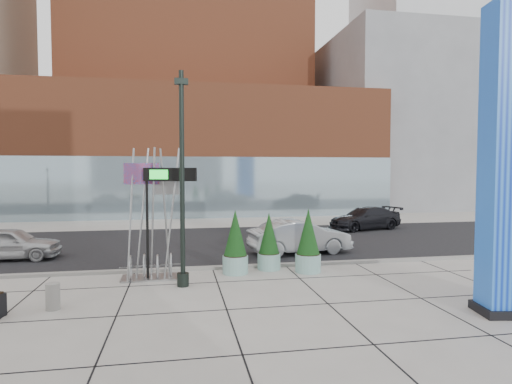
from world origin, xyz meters
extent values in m
plane|color=#9E9991|center=(0.00, 0.00, 0.00)|extent=(160.00, 160.00, 0.00)
cube|color=black|center=(0.00, 10.00, 0.01)|extent=(80.00, 12.00, 0.02)
cube|color=gray|center=(0.00, 4.00, 0.06)|extent=(80.00, 0.30, 0.12)
cube|color=#9F4E2E|center=(1.00, 27.00, 5.50)|extent=(34.00, 10.00, 11.00)
cube|color=#8CA5B2|center=(1.00, 22.20, 2.50)|extent=(34.00, 0.60, 5.00)
cube|color=slate|center=(26.00, 32.00, 9.00)|extent=(20.00, 18.00, 18.00)
cube|color=#B2B7BC|center=(36.00, 48.00, 27.50)|extent=(16.00, 16.00, 55.00)
cylinder|color=black|center=(-0.19, 1.71, 3.62)|extent=(0.16, 0.16, 7.24)
cylinder|color=black|center=(-0.19, 1.71, 0.23)|extent=(0.40, 0.40, 0.45)
cube|color=black|center=(-0.19, 1.71, 6.88)|extent=(0.46, 0.22, 0.20)
cube|color=#A5A7A9|center=(-1.32, 3.00, 0.03)|extent=(2.11, 1.09, 0.06)
cylinder|color=#A5A7A9|center=(-1.99, 2.81, 2.38)|extent=(0.07, 0.07, 4.76)
cylinder|color=#A5A7A9|center=(-1.61, 3.14, 2.38)|extent=(0.07, 0.07, 4.76)
cylinder|color=#A5A7A9|center=(-1.23, 2.90, 2.38)|extent=(0.07, 0.07, 4.76)
cylinder|color=#A5A7A9|center=(-0.80, 3.19, 2.38)|extent=(0.07, 0.07, 4.76)
cylinder|color=#A5A7A9|center=(-0.56, 2.76, 2.38)|extent=(0.07, 0.07, 4.76)
torus|color=#A5A7A9|center=(-2.04, 2.90, 0.46)|extent=(0.08, 0.87, 0.87)
torus|color=#A5A7A9|center=(-1.56, 3.10, 0.46)|extent=(0.08, 0.87, 0.87)
torus|color=#A5A7A9|center=(-1.08, 2.90, 0.46)|extent=(0.08, 0.87, 0.87)
torus|color=#A5A7A9|center=(-0.61, 3.10, 0.46)|extent=(0.08, 0.87, 0.87)
cube|color=red|center=(-1.61, 3.00, 3.81)|extent=(1.24, 0.18, 0.76)
cube|color=#A5A7A9|center=(-0.75, 3.10, 3.33)|extent=(0.95, 0.12, 0.57)
cylinder|color=gray|center=(-3.84, -0.08, 0.38)|extent=(0.39, 0.39, 0.75)
cylinder|color=black|center=(-1.42, 2.80, 1.99)|extent=(0.09, 0.09, 3.98)
cube|color=black|center=(-0.57, 2.80, 3.79)|extent=(1.87, 0.67, 0.47)
cube|color=#19D833|center=(-0.94, 2.70, 3.79)|extent=(0.64, 0.20, 0.33)
cylinder|color=#82AFA8|center=(4.60, 2.91, 0.35)|extent=(0.99, 0.99, 0.69)
cylinder|color=black|center=(4.60, 2.91, 0.69)|extent=(0.91, 0.91, 0.06)
cone|color=black|center=(4.60, 2.91, 1.58)|extent=(0.89, 0.89, 1.78)
cylinder|color=#82AFA8|center=(3.20, 3.60, 0.32)|extent=(0.91, 0.91, 0.63)
cylinder|color=black|center=(3.20, 3.60, 0.63)|extent=(0.83, 0.83, 0.05)
cone|color=black|center=(3.20, 3.60, 1.45)|extent=(0.81, 0.81, 1.63)
cylinder|color=#82AFA8|center=(1.80, 3.18, 0.34)|extent=(0.98, 0.98, 0.68)
cylinder|color=black|center=(1.80, 3.18, 0.68)|extent=(0.90, 0.90, 0.06)
cone|color=black|center=(1.80, 3.18, 1.56)|extent=(0.88, 0.88, 1.76)
imported|color=silver|center=(-7.60, 7.39, 0.71)|extent=(4.22, 1.84, 1.42)
imported|color=#A0A4A7|center=(5.28, 6.43, 0.79)|extent=(4.96, 2.24, 1.58)
imported|color=black|center=(11.79, 13.48, 0.73)|extent=(5.40, 3.27, 1.47)
camera|label=1|loc=(-0.32, -12.82, 3.96)|focal=30.00mm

